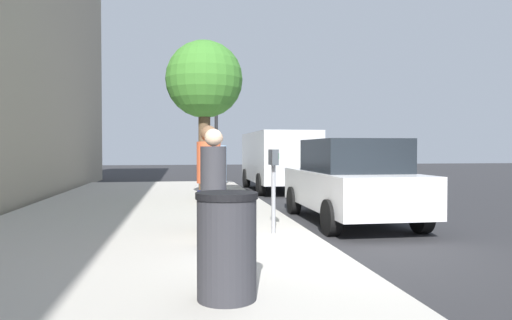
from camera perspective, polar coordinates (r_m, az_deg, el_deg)
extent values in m
plane|color=#2B2B2D|center=(7.10, 9.24, -11.41)|extent=(80.00, 80.00, 0.00)
cube|color=#B7B2A8|center=(6.79, -16.09, -11.38)|extent=(28.00, 6.00, 0.15)
cylinder|color=gray|center=(7.82, 2.15, -4.83)|extent=(0.07, 0.07, 1.15)
cube|color=#383D42|center=(7.68, 2.30, 0.33)|extent=(0.16, 0.11, 0.26)
cube|color=#383D42|center=(7.87, 2.01, 0.36)|extent=(0.16, 0.11, 0.26)
cube|color=#268C33|center=(7.69, 2.74, 0.48)|extent=(0.10, 0.01, 0.10)
cube|color=#268C33|center=(7.88, 2.44, 0.50)|extent=(0.10, 0.01, 0.10)
cylinder|color=tan|center=(7.95, -5.79, -5.79)|extent=(0.15, 0.15, 0.86)
cylinder|color=tan|center=(7.56, -5.80, -6.16)|extent=(0.15, 0.15, 0.86)
cylinder|color=#D85933|center=(7.69, -5.81, -0.29)|extent=(0.39, 0.39, 0.68)
sphere|color=brown|center=(7.69, -5.82, 3.23)|extent=(0.27, 0.27, 0.27)
cylinder|color=#191E4C|center=(6.87, -6.58, -7.11)|extent=(0.15, 0.15, 0.81)
cylinder|color=#191E4C|center=(6.69, -3.82, -7.34)|extent=(0.15, 0.15, 0.81)
cylinder|color=#333338|center=(6.71, -5.24, -1.07)|extent=(0.37, 0.37, 0.64)
sphere|color=beige|center=(6.71, -5.24, 2.76)|extent=(0.25, 0.25, 0.25)
cylinder|color=#726656|center=(8.45, -4.51, -5.48)|extent=(0.15, 0.15, 0.83)
cylinder|color=#726656|center=(8.09, -5.36, -5.78)|extent=(0.15, 0.15, 0.83)
cylinder|color=#8CB7E0|center=(8.21, -4.94, -0.50)|extent=(0.38, 0.38, 0.65)
sphere|color=tan|center=(8.21, -4.94, 2.68)|extent=(0.26, 0.26, 0.26)
cube|color=silver|center=(10.15, 11.37, -3.51)|extent=(4.40, 1.85, 0.76)
cube|color=black|center=(9.93, 11.79, 0.54)|extent=(2.20, 1.70, 0.68)
cylinder|color=black|center=(11.30, 4.65, -4.94)|extent=(0.66, 0.22, 0.66)
cylinder|color=black|center=(11.83, 12.94, -4.68)|extent=(0.66, 0.22, 0.66)
cylinder|color=black|center=(8.56, 9.17, -6.97)|extent=(0.66, 0.22, 0.66)
cylinder|color=black|center=(9.25, 19.58, -6.41)|extent=(0.66, 0.22, 0.66)
cube|color=silver|center=(17.38, 2.70, 0.41)|extent=(5.21, 2.03, 1.80)
cylinder|color=black|center=(18.92, -1.19, -2.24)|extent=(0.76, 0.22, 0.76)
cylinder|color=black|center=(19.28, 4.41, -2.18)|extent=(0.76, 0.22, 0.76)
cylinder|color=black|center=(15.59, 0.57, -3.01)|extent=(0.76, 0.22, 0.76)
cylinder|color=black|center=(16.02, 7.29, -2.90)|extent=(0.76, 0.22, 0.76)
cylinder|color=brown|center=(12.68, -6.32, 0.99)|extent=(0.32, 0.32, 2.68)
sphere|color=#3D7E2C|center=(12.82, -6.35, 9.80)|extent=(2.08, 2.08, 2.08)
cylinder|color=black|center=(16.59, -4.88, 2.67)|extent=(0.12, 0.12, 3.60)
cube|color=black|center=(16.69, -4.20, 7.31)|extent=(0.24, 0.20, 0.76)
sphere|color=red|center=(16.73, -3.83, 8.13)|extent=(0.14, 0.14, 0.14)
sphere|color=orange|center=(16.70, -3.82, 7.31)|extent=(0.14, 0.14, 0.14)
sphere|color=green|center=(16.68, -3.82, 6.49)|extent=(0.14, 0.14, 0.14)
cylinder|color=#2D2D33|center=(4.47, -3.60, -10.82)|extent=(0.56, 0.56, 0.95)
cylinder|color=black|center=(4.39, -3.61, -4.36)|extent=(0.59, 0.59, 0.06)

